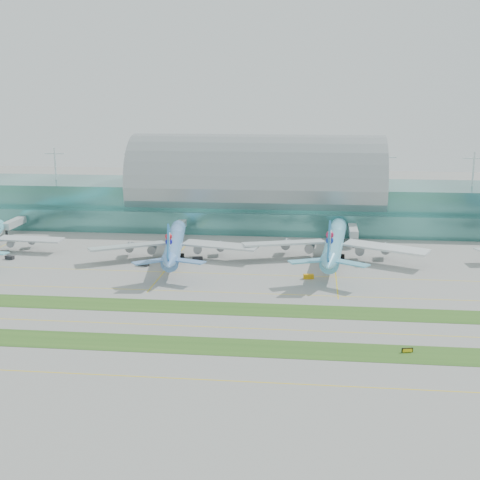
# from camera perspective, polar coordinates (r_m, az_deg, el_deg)

# --- Properties ---
(ground) EXTENTS (700.00, 700.00, 0.00)m
(ground) POSITION_cam_1_polar(r_m,az_deg,el_deg) (199.58, -1.74, -6.04)
(ground) COLOR gray
(ground) RESTS_ON ground
(terminal) EXTENTS (340.00, 69.10, 36.00)m
(terminal) POSITION_cam_1_polar(r_m,az_deg,el_deg) (320.80, 1.45, 3.84)
(terminal) COLOR #3D7A75
(terminal) RESTS_ON ground
(grass_strip_near) EXTENTS (420.00, 12.00, 0.08)m
(grass_strip_near) POSITION_cam_1_polar(r_m,az_deg,el_deg) (173.63, -3.04, -9.01)
(grass_strip_near) COLOR #2D591E
(grass_strip_near) RESTS_ON ground
(grass_strip_far) EXTENTS (420.00, 12.00, 0.08)m
(grass_strip_far) POSITION_cam_1_polar(r_m,az_deg,el_deg) (201.44, -1.66, -5.84)
(grass_strip_far) COLOR #2D591E
(grass_strip_far) RESTS_ON ground
(taxiline_a) EXTENTS (420.00, 0.35, 0.01)m
(taxiline_a) POSITION_cam_1_polar(r_m,az_deg,el_deg) (155.55, -4.25, -11.74)
(taxiline_a) COLOR yellow
(taxiline_a) RESTS_ON ground
(taxiline_b) EXTENTS (420.00, 0.35, 0.01)m
(taxiline_b) POSITION_cam_1_polar(r_m,az_deg,el_deg) (186.54, -2.35, -7.42)
(taxiline_b) COLOR yellow
(taxiline_b) RESTS_ON ground
(taxiline_c) EXTENTS (420.00, 0.35, 0.01)m
(taxiline_c) POSITION_cam_1_polar(r_m,az_deg,el_deg) (216.53, -1.08, -4.50)
(taxiline_c) COLOR yellow
(taxiline_c) RESTS_ON ground
(taxiline_d) EXTENTS (420.00, 0.35, 0.01)m
(taxiline_d) POSITION_cam_1_polar(r_m,az_deg,el_deg) (237.45, -0.40, -2.92)
(taxiline_d) COLOR yellow
(taxiline_d) RESTS_ON ground
(airliner_b) EXTENTS (64.86, 74.28, 20.48)m
(airliner_b) POSITION_cam_1_polar(r_m,az_deg,el_deg) (258.69, -5.61, -0.21)
(airliner_b) COLOR #5D8DCD
(airliner_b) RESTS_ON ground
(airliner_c) EXTENTS (71.08, 80.96, 22.27)m
(airliner_c) POSITION_cam_1_polar(r_m,az_deg,el_deg) (258.78, 8.08, -0.15)
(airliner_c) COLOR #62BAD9
(airliner_c) RESTS_ON ground
(gse_b) EXTENTS (3.66, 2.35, 1.44)m
(gse_b) POSITION_cam_1_polar(r_m,az_deg,el_deg) (272.24, -19.06, -1.42)
(gse_b) COLOR black
(gse_b) RESTS_ON ground
(gse_c) EXTENTS (4.36, 3.14, 1.75)m
(gse_c) POSITION_cam_1_polar(r_m,az_deg,el_deg) (250.60, -8.22, -2.00)
(gse_c) COLOR black
(gse_c) RESTS_ON ground
(gse_d) EXTENTS (4.18, 2.74, 1.39)m
(gse_d) POSITION_cam_1_polar(r_m,az_deg,el_deg) (256.19, -3.64, -1.60)
(gse_d) COLOR black
(gse_d) RESTS_ON ground
(gse_e) EXTENTS (3.77, 2.26, 1.61)m
(gse_e) POSITION_cam_1_polar(r_m,az_deg,el_deg) (232.73, 5.87, -3.12)
(gse_e) COLOR orange
(gse_e) RESTS_ON ground
(gse_f) EXTENTS (3.29, 2.43, 1.30)m
(gse_f) POSITION_cam_1_polar(r_m,az_deg,el_deg) (251.34, 10.27, -2.08)
(gse_f) COLOR black
(gse_f) RESTS_ON ground
(taxiway_sign_east) EXTENTS (2.89, 0.91, 1.22)m
(taxiway_sign_east) POSITION_cam_1_polar(r_m,az_deg,el_deg) (174.22, 14.09, -9.12)
(taxiway_sign_east) COLOR black
(taxiway_sign_east) RESTS_ON ground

